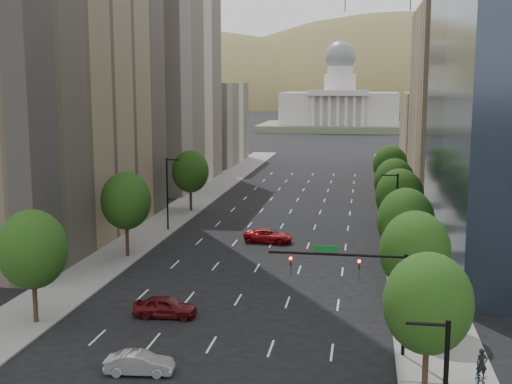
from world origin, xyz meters
The scene contains 24 objects.
sidewalk_left centered at (-15.50, 60.00, 0.07)m, with size 6.00×200.00×0.15m, color slate.
sidewalk_right centered at (15.50, 60.00, 0.07)m, with size 6.00×200.00×0.15m, color slate.
midrise_cream_left centered at (-25.00, 103.00, 17.50)m, with size 14.00×30.00×35.00m, color beige.
filler_left centered at (-25.00, 136.00, 9.00)m, with size 14.00×26.00×18.00m, color beige.
parking_tan_right centered at (25.00, 100.00, 15.00)m, with size 14.00×30.00×30.00m, color #8C7759.
filler_right centered at (25.00, 133.00, 8.00)m, with size 14.00×26.00×16.00m, color #8C7759.
tree_right_0 centered at (14.00, 25.00, 5.39)m, with size 5.20×5.20×8.39m.
tree_right_1 centered at (14.00, 36.00, 5.75)m, with size 5.20×5.20×8.75m.
tree_right_2 centered at (14.00, 48.00, 5.60)m, with size 5.20×5.20×8.61m.
tree_right_3 centered at (14.00, 60.00, 5.89)m, with size 5.20×5.20×8.89m.
tree_right_4 centered at (14.00, 74.00, 5.46)m, with size 5.20×5.20×8.46m.
tree_right_5 centered at (14.00, 90.00, 5.75)m, with size 5.20×5.20×8.75m.
tree_left_0 centered at (-14.00, 32.00, 5.75)m, with size 5.20×5.20×8.75m.
tree_left_1 centered at (-14.00, 52.00, 5.96)m, with size 5.20×5.20×8.97m.
tree_left_2 centered at (-14.00, 78.00, 5.68)m, with size 5.20×5.20×8.68m.
streetlight_rn centered at (13.44, 55.00, 4.84)m, with size 1.70×0.20×9.00m.
streetlight_ln centered at (-13.44, 65.00, 4.84)m, with size 1.70×0.20×9.00m.
traffic_signal centered at (10.53, 30.00, 5.17)m, with size 9.12×0.40×7.38m.
capitol centered at (0.00, 249.71, 8.58)m, with size 60.00×40.00×35.20m.
foothills centered at (34.67, 599.39, -37.78)m, with size 720.00×413.00×263.00m.
car_maroon centered at (-4.76, 34.94, 0.84)m, with size 1.97×4.90×1.67m, color #4E0D10.
car_silver centered at (-3.35, 24.66, 0.70)m, with size 1.49×4.28×1.41m, color #9D9DA2.
car_red_far centered at (-0.44, 60.92, 0.77)m, with size 2.54×5.52×1.53m, color #9C0B10.
cyclist centered at (17.28, 25.68, 0.96)m, with size 0.90×1.89×2.41m.
Camera 1 is at (10.20, -13.46, 17.91)m, focal length 47.42 mm.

